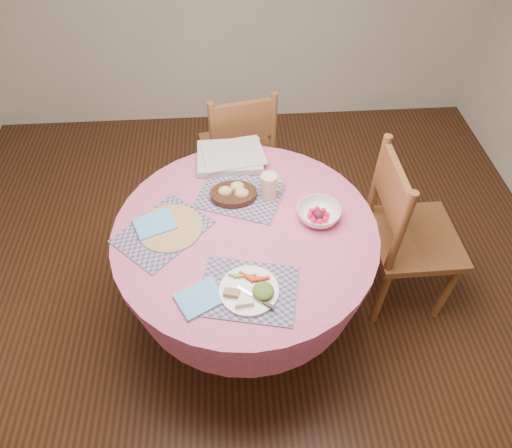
{
  "coord_description": "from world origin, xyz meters",
  "views": [
    {
      "loc": [
        -0.05,
        -1.4,
        2.33
      ],
      "look_at": [
        0.05,
        0.0,
        0.78
      ],
      "focal_mm": 32.0,
      "sensor_mm": 36.0,
      "label": 1
    }
  ],
  "objects_px": {
    "latte_mug": "(269,186)",
    "chair_back": "(239,149)",
    "chair_right": "(406,233)",
    "dining_table": "(246,255)",
    "bread_bowl": "(234,193)",
    "wicker_trivet": "(170,228)",
    "fruit_bowl": "(319,214)",
    "dinner_plate": "(251,290)"
  },
  "relations": [
    {
      "from": "latte_mug",
      "to": "chair_back",
      "type": "bearing_deg",
      "value": 99.97
    },
    {
      "from": "chair_right",
      "to": "latte_mug",
      "type": "relative_size",
      "value": 7.81
    },
    {
      "from": "dining_table",
      "to": "bread_bowl",
      "type": "bearing_deg",
      "value": 102.0
    },
    {
      "from": "wicker_trivet",
      "to": "fruit_bowl",
      "type": "bearing_deg",
      "value": 1.55
    },
    {
      "from": "latte_mug",
      "to": "dining_table",
      "type": "bearing_deg",
      "value": -121.89
    },
    {
      "from": "dining_table",
      "to": "chair_back",
      "type": "relative_size",
      "value": 1.3
    },
    {
      "from": "dinner_plate",
      "to": "fruit_bowl",
      "type": "bearing_deg",
      "value": 49.36
    },
    {
      "from": "chair_back",
      "to": "latte_mug",
      "type": "height_order",
      "value": "chair_back"
    },
    {
      "from": "chair_right",
      "to": "bread_bowl",
      "type": "bearing_deg",
      "value": 82.63
    },
    {
      "from": "chair_right",
      "to": "fruit_bowl",
      "type": "relative_size",
      "value": 4.17
    },
    {
      "from": "dining_table",
      "to": "latte_mug",
      "type": "height_order",
      "value": "latte_mug"
    },
    {
      "from": "dining_table",
      "to": "latte_mug",
      "type": "distance_m",
      "value": 0.36
    },
    {
      "from": "bread_bowl",
      "to": "chair_right",
      "type": "bearing_deg",
      "value": -6.49
    },
    {
      "from": "dinner_plate",
      "to": "fruit_bowl",
      "type": "xyz_separation_m",
      "value": [
        0.34,
        0.4,
        0.01
      ]
    },
    {
      "from": "wicker_trivet",
      "to": "fruit_bowl",
      "type": "relative_size",
      "value": 1.23
    },
    {
      "from": "wicker_trivet",
      "to": "dinner_plate",
      "type": "bearing_deg",
      "value": -47.21
    },
    {
      "from": "dining_table",
      "to": "fruit_bowl",
      "type": "distance_m",
      "value": 0.42
    },
    {
      "from": "bread_bowl",
      "to": "dining_table",
      "type": "bearing_deg",
      "value": -78.0
    },
    {
      "from": "dining_table",
      "to": "chair_back",
      "type": "height_order",
      "value": "chair_back"
    },
    {
      "from": "wicker_trivet",
      "to": "latte_mug",
      "type": "relative_size",
      "value": 2.3
    },
    {
      "from": "dinner_plate",
      "to": "bread_bowl",
      "type": "distance_m",
      "value": 0.57
    },
    {
      "from": "wicker_trivet",
      "to": "chair_back",
      "type": "bearing_deg",
      "value": 68.31
    },
    {
      "from": "latte_mug",
      "to": "fruit_bowl",
      "type": "xyz_separation_m",
      "value": [
        0.22,
        -0.16,
        -0.04
      ]
    },
    {
      "from": "bread_bowl",
      "to": "latte_mug",
      "type": "height_order",
      "value": "latte_mug"
    },
    {
      "from": "dining_table",
      "to": "dinner_plate",
      "type": "height_order",
      "value": "dinner_plate"
    },
    {
      "from": "chair_back",
      "to": "wicker_trivet",
      "type": "relative_size",
      "value": 3.17
    },
    {
      "from": "dining_table",
      "to": "dinner_plate",
      "type": "bearing_deg",
      "value": -89.18
    },
    {
      "from": "latte_mug",
      "to": "wicker_trivet",
      "type": "bearing_deg",
      "value": -159.02
    },
    {
      "from": "bread_bowl",
      "to": "latte_mug",
      "type": "xyz_separation_m",
      "value": [
        0.17,
        -0.0,
        0.04
      ]
    },
    {
      "from": "chair_right",
      "to": "fruit_bowl",
      "type": "height_order",
      "value": "chair_right"
    },
    {
      "from": "chair_back",
      "to": "fruit_bowl",
      "type": "height_order",
      "value": "chair_back"
    },
    {
      "from": "chair_back",
      "to": "dinner_plate",
      "type": "height_order",
      "value": "chair_back"
    },
    {
      "from": "dining_table",
      "to": "wicker_trivet",
      "type": "xyz_separation_m",
      "value": [
        -0.35,
        0.02,
        0.2
      ]
    },
    {
      "from": "dining_table",
      "to": "fruit_bowl",
      "type": "xyz_separation_m",
      "value": [
        0.35,
        0.04,
        0.23
      ]
    },
    {
      "from": "fruit_bowl",
      "to": "chair_back",
      "type": "bearing_deg",
      "value": 111.58
    },
    {
      "from": "latte_mug",
      "to": "dinner_plate",
      "type": "bearing_deg",
      "value": -102.38
    },
    {
      "from": "dinner_plate",
      "to": "bread_bowl",
      "type": "height_order",
      "value": "bread_bowl"
    },
    {
      "from": "fruit_bowl",
      "to": "wicker_trivet",
      "type": "bearing_deg",
      "value": -178.45
    },
    {
      "from": "latte_mug",
      "to": "fruit_bowl",
      "type": "bearing_deg",
      "value": -36.75
    },
    {
      "from": "dining_table",
      "to": "bread_bowl",
      "type": "distance_m",
      "value": 0.31
    },
    {
      "from": "dinner_plate",
      "to": "chair_back",
      "type": "bearing_deg",
      "value": 90.0
    },
    {
      "from": "dinner_plate",
      "to": "bread_bowl",
      "type": "relative_size",
      "value": 1.07
    }
  ]
}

